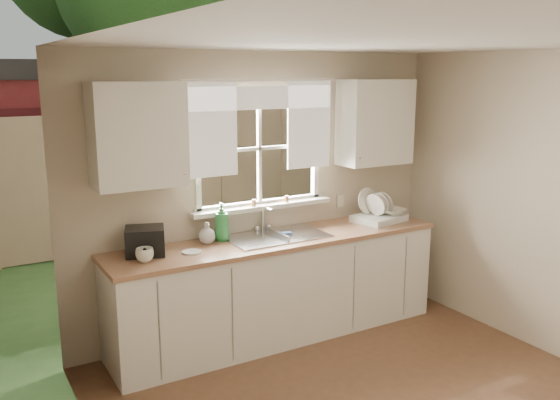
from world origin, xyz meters
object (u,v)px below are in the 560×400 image
dish_rack (378,215)px  black_appliance (145,241)px  soap_bottle_a (222,222)px  cup (145,255)px

dish_rack → black_appliance: (-2.27, 0.09, 0.05)m
soap_bottle_a → black_appliance: soap_bottle_a is taller
soap_bottle_a → dish_rack: bearing=-0.3°
dish_rack → black_appliance: bearing=177.7°
soap_bottle_a → black_appliance: (-0.69, -0.05, -0.06)m
soap_bottle_a → cup: 0.79m
cup → black_appliance: black_appliance is taller
dish_rack → black_appliance: dish_rack is taller
cup → black_appliance: size_ratio=0.46×
dish_rack → soap_bottle_a: bearing=174.8°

